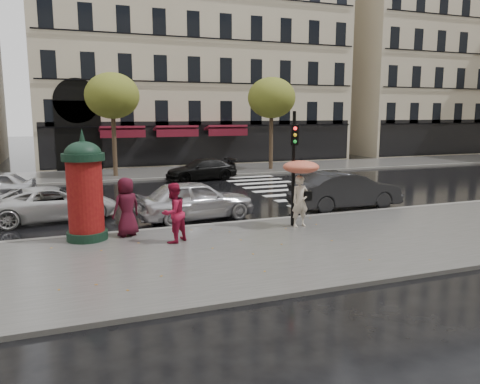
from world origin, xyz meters
name	(u,v)px	position (x,y,z in m)	size (l,w,h in m)	color
ground	(245,249)	(0.00, 0.00, 0.00)	(160.00, 160.00, 0.00)	black
near_sidewalk	(251,251)	(0.00, -0.50, 0.06)	(90.00, 7.00, 0.12)	#474744
far_sidewalk	(144,173)	(0.00, 19.00, 0.06)	(90.00, 6.00, 0.12)	#474744
near_kerb	(216,225)	(0.00, 3.00, 0.07)	(90.00, 0.25, 0.14)	slate
far_kerb	(152,179)	(0.00, 16.00, 0.07)	(90.00, 0.25, 0.14)	slate
zebra_crossing	(284,190)	(6.00, 9.60, 0.01)	(3.60, 11.75, 0.01)	silver
bldg_far_corner	(187,33)	(6.00, 30.00, 11.31)	(26.00, 14.00, 22.90)	#B7A88C
bldg_far_right	(432,48)	(34.00, 30.00, 11.31)	(24.00, 14.00, 22.90)	#B7A88C
tree_far_left	(112,96)	(-2.00, 18.00, 5.17)	(3.40, 3.40, 6.64)	#38281C
tree_far_right	(272,98)	(9.00, 18.00, 5.17)	(3.40, 3.40, 6.64)	#38281C
woman_umbrella	(301,182)	(2.69, 1.54, 1.73)	(1.27, 1.27, 2.44)	beige
woman_red	(173,213)	(-1.98, 1.08, 1.06)	(0.91, 0.71, 1.87)	maroon
man_burgundy	(126,207)	(-3.23, 2.40, 1.09)	(0.95, 0.62, 1.94)	#410D1B
morris_column	(85,187)	(-4.49, 2.40, 1.81)	(1.31, 1.31, 3.54)	black
traffic_light	(294,157)	(2.50, 1.73, 2.58)	(0.30, 0.40, 4.06)	black
car_silver	(195,200)	(-0.36, 4.42, 0.78)	(1.85, 4.60, 1.57)	silver
car_darkgrey	(346,190)	(6.31, 4.20, 0.81)	(1.71, 4.91, 1.62)	black
car_white	(54,203)	(-5.52, 6.27, 0.66)	(2.19, 4.75, 1.32)	beige
car_black	(201,169)	(2.89, 15.00, 0.65)	(1.83, 4.50, 1.31)	black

